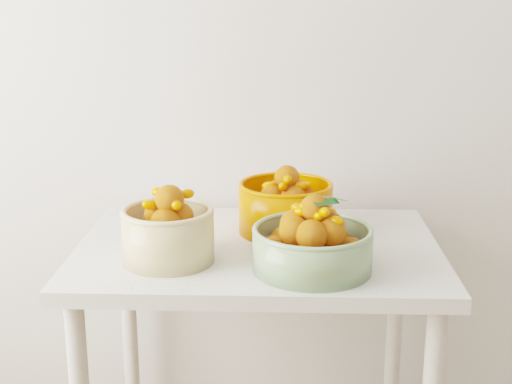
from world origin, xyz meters
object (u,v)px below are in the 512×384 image
table (258,277)px  bowl_cream (168,232)px  bowl_green (312,244)px  bowl_orange (286,206)px

table → bowl_cream: size_ratio=3.18×
bowl_green → bowl_orange: bowl_orange is taller
bowl_green → bowl_orange: (-0.07, 0.30, 0.01)m
bowl_cream → bowl_orange: (0.30, 0.25, -0.00)m
table → bowl_green: 0.28m
table → bowl_orange: size_ratio=3.50×
bowl_green → bowl_orange: bearing=102.4°
bowl_cream → bowl_orange: bowl_cream is taller
table → bowl_cream: bearing=-149.8°
bowl_green → table: bearing=128.1°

